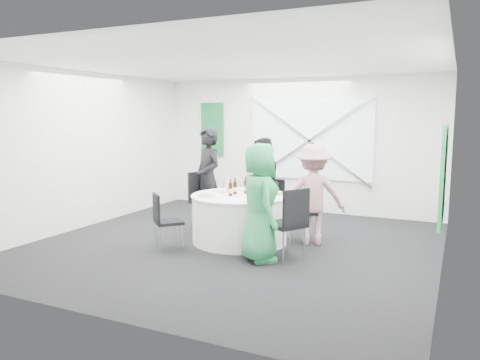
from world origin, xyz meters
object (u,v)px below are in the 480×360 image
at_px(person_man_back, 262,183).
at_px(clear_water_bottle, 228,188).
at_px(chair_front_right, 290,218).
at_px(chair_back_right, 308,205).
at_px(person_woman_green, 259,203).
at_px(chair_back_left, 203,195).
at_px(chair_back, 273,199).
at_px(person_man_back_left, 208,179).
at_px(chair_front_left, 164,217).
at_px(green_water_bottle, 251,188).
at_px(banquet_table, 240,218).
at_px(person_woman_pink, 313,195).

xyz_separation_m(person_man_back, clear_water_bottle, (-0.13, -1.08, 0.05)).
xyz_separation_m(chair_front_right, clear_water_bottle, (-1.24, 0.57, 0.26)).
bearing_deg(clear_water_bottle, chair_back_right, 23.35).
bearing_deg(person_woman_green, chair_back_left, 11.28).
distance_m(chair_back, person_man_back_left, 1.26).
distance_m(chair_front_right, clear_water_bottle, 1.39).
distance_m(chair_front_left, green_water_bottle, 1.43).
relative_size(banquet_table, chair_back, 1.82).
bearing_deg(person_man_back_left, chair_back, 66.88).
height_order(chair_back, person_man_back, person_man_back).
distance_m(chair_front_right, person_woman_green, 0.47).
bearing_deg(chair_back_left, chair_front_right, -91.65).
bearing_deg(green_water_bottle, chair_back_left, 156.84).
bearing_deg(chair_back_left, person_woman_pink, -66.04).
xyz_separation_m(person_man_back_left, person_woman_green, (1.56, -1.34, -0.08)).
height_order(banquet_table, chair_front_right, chair_front_right).
bearing_deg(clear_water_bottle, person_man_back_left, 139.02).
xyz_separation_m(chair_back, person_man_back_left, (-0.97, -0.68, 0.40)).
bearing_deg(chair_back_right, person_woman_pink, 37.98).
bearing_deg(person_woman_pink, person_man_back_left, -24.33).
relative_size(chair_back_left, chair_front_right, 0.98).
relative_size(chair_back_left, person_woman_pink, 0.64).
distance_m(banquet_table, chair_front_left, 1.24).
bearing_deg(person_man_back_left, chair_front_left, -56.09).
bearing_deg(banquet_table, clear_water_bottle, -157.71).
bearing_deg(chair_back, person_woman_pink, -36.86).
relative_size(chair_back_right, green_water_bottle, 3.31).
xyz_separation_m(chair_back, chair_back_left, (-1.06, -0.72, 0.10)).
distance_m(chair_back, person_man_back, 0.41).
relative_size(person_woman_green, clear_water_bottle, 5.95).
bearing_deg(chair_front_left, chair_back_left, -41.38).
bearing_deg(chair_front_right, chair_front_left, -51.15).
bearing_deg(person_woman_pink, chair_back, -59.69).
bearing_deg(chair_back_left, clear_water_bottle, -98.22).
relative_size(chair_front_right, clear_water_bottle, 3.73).
distance_m(chair_back_right, green_water_bottle, 0.95).
relative_size(person_man_back_left, person_woman_pink, 1.15).
relative_size(chair_back_right, person_woman_pink, 0.65).
relative_size(chair_back_left, person_man_back_left, 0.56).
height_order(chair_back_right, green_water_bottle, green_water_bottle).
bearing_deg(person_woman_pink, chair_back_right, -47.65).
bearing_deg(person_woman_green, chair_front_left, 54.16).
bearing_deg(banquet_table, person_man_back_left, 148.11).
height_order(chair_back, person_woman_pink, person_woman_pink).
relative_size(chair_back_left, chair_back_right, 0.99).
distance_m(person_man_back, green_water_bottle, 1.01).
bearing_deg(chair_front_left, chair_back, -70.23).
distance_m(banquet_table, clear_water_bottle, 0.52).
bearing_deg(chair_back_left, person_man_back, -34.73).
bearing_deg(clear_water_bottle, person_man_back, 83.12).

